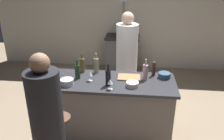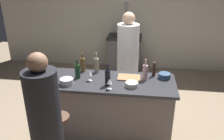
% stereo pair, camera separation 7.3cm
% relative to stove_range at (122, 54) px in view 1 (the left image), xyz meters
% --- Properties ---
extents(ground_plane, '(9.00, 9.00, 0.00)m').
position_rel_stove_range_xyz_m(ground_plane, '(0.00, -2.45, -0.45)').
color(ground_plane, gray).
extents(back_wall, '(6.40, 0.16, 2.60)m').
position_rel_stove_range_xyz_m(back_wall, '(0.00, 0.40, 0.85)').
color(back_wall, beige).
rests_on(back_wall, ground_plane).
extents(kitchen_island, '(1.80, 0.72, 0.90)m').
position_rel_stove_range_xyz_m(kitchen_island, '(0.00, -2.45, 0.01)').
color(kitchen_island, slate).
rests_on(kitchen_island, ground_plane).
extents(stove_range, '(0.80, 0.64, 0.89)m').
position_rel_stove_range_xyz_m(stove_range, '(0.00, 0.00, 0.00)').
color(stove_range, '#47474C').
rests_on(stove_range, ground_plane).
extents(chef, '(0.36, 0.36, 1.72)m').
position_rel_stove_range_xyz_m(chef, '(0.18, -1.60, 0.35)').
color(chef, white).
rests_on(chef, ground_plane).
extents(bar_stool_left, '(0.28, 0.28, 0.68)m').
position_rel_stove_range_xyz_m(bar_stool_left, '(-0.56, -3.07, -0.07)').
color(bar_stool_left, '#4C4C51').
rests_on(bar_stool_left, ground_plane).
extents(guest_left, '(0.34, 0.34, 1.62)m').
position_rel_stove_range_xyz_m(guest_left, '(-0.56, -3.43, 0.31)').
color(guest_left, black).
rests_on(guest_left, ground_plane).
extents(overhead_pot_rack, '(0.56, 1.34, 2.17)m').
position_rel_stove_range_xyz_m(overhead_pot_rack, '(-0.05, -0.33, 1.14)').
color(overhead_pot_rack, gray).
rests_on(overhead_pot_rack, ground_plane).
extents(potted_plant, '(0.36, 0.36, 0.52)m').
position_rel_stove_range_xyz_m(potted_plant, '(-1.60, -1.20, -0.15)').
color(potted_plant, brown).
rests_on(potted_plant, ground_plane).
extents(cutting_board, '(0.32, 0.22, 0.02)m').
position_rel_stove_range_xyz_m(cutting_board, '(0.25, -2.33, 0.46)').
color(cutting_board, '#997047').
rests_on(cutting_board, kitchen_island).
extents(pepper_mill, '(0.05, 0.05, 0.21)m').
position_rel_stove_range_xyz_m(pepper_mill, '(0.60, -2.20, 0.56)').
color(pepper_mill, '#382319').
rests_on(pepper_mill, kitchen_island).
extents(wine_bottle_rose, '(0.07, 0.07, 0.31)m').
position_rel_stove_range_xyz_m(wine_bottle_rose, '(0.47, -2.36, 0.57)').
color(wine_bottle_rose, '#B78C8E').
rests_on(wine_bottle_rose, kitchen_island).
extents(wine_bottle_dark, '(0.07, 0.07, 0.30)m').
position_rel_stove_range_xyz_m(wine_bottle_dark, '(-0.02, -2.59, 0.57)').
color(wine_bottle_dark, black).
rests_on(wine_bottle_dark, kitchen_island).
extents(wine_bottle_white, '(0.07, 0.07, 0.31)m').
position_rel_stove_range_xyz_m(wine_bottle_white, '(-0.25, -2.19, 0.57)').
color(wine_bottle_white, gray).
rests_on(wine_bottle_white, kitchen_island).
extents(wine_bottle_red, '(0.07, 0.07, 0.29)m').
position_rel_stove_range_xyz_m(wine_bottle_red, '(-0.48, -2.42, 0.56)').
color(wine_bottle_red, '#143319').
rests_on(wine_bottle_red, kitchen_island).
extents(wine_bottle_amber, '(0.07, 0.07, 0.30)m').
position_rel_stove_range_xyz_m(wine_bottle_amber, '(-0.46, -2.19, 0.57)').
color(wine_bottle_amber, brown).
rests_on(wine_bottle_amber, kitchen_island).
extents(wine_glass_near_left_guest, '(0.07, 0.07, 0.15)m').
position_rel_stove_range_xyz_m(wine_glass_near_left_guest, '(0.02, -2.70, 0.56)').
color(wine_glass_near_left_guest, silver).
rests_on(wine_glass_near_left_guest, kitchen_island).
extents(wine_glass_by_chef, '(0.07, 0.07, 0.15)m').
position_rel_stove_range_xyz_m(wine_glass_by_chef, '(-0.29, -2.48, 0.56)').
color(wine_glass_by_chef, silver).
rests_on(wine_glass_by_chef, kitchen_island).
extents(mixing_bowl_blue, '(0.17, 0.17, 0.08)m').
position_rel_stove_range_xyz_m(mixing_bowl_blue, '(0.75, -2.27, 0.49)').
color(mixing_bowl_blue, '#334C6B').
rests_on(mixing_bowl_blue, kitchen_island).
extents(mixing_bowl_ceramic, '(0.17, 0.17, 0.06)m').
position_rel_stove_range_xyz_m(mixing_bowl_ceramic, '(0.30, -2.59, 0.48)').
color(mixing_bowl_ceramic, silver).
rests_on(mixing_bowl_ceramic, kitchen_island).
extents(mixing_bowl_steel, '(0.18, 0.18, 0.08)m').
position_rel_stove_range_xyz_m(mixing_bowl_steel, '(-0.57, -2.63, 0.49)').
color(mixing_bowl_steel, '#B7B7BC').
rests_on(mixing_bowl_steel, kitchen_island).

